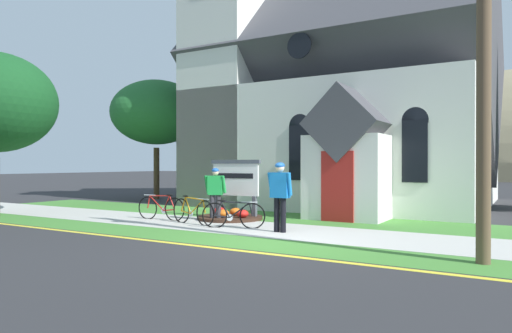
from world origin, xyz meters
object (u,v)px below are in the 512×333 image
cyclist_in_white_jersey (215,190)px  yard_deciduous_tree (156,113)px  bicycle_green (193,211)px  cyclist_in_blue_jersey (280,191)px  bicycle_yellow (161,208)px  church_sign (236,180)px  bicycle_red (233,215)px

cyclist_in_white_jersey → yard_deciduous_tree: size_ratio=0.27×
bicycle_green → cyclist_in_blue_jersey: bearing=-3.2°
bicycle_yellow → bicycle_green: bicycle_green is taller
church_sign → bicycle_yellow: bearing=-139.2°
church_sign → bicycle_red: (1.16, -1.89, -0.84)m
church_sign → bicycle_green: (-0.28, -1.79, -0.82)m
bicycle_green → yard_deciduous_tree: bearing=138.5°
church_sign → yard_deciduous_tree: bearing=148.1°
cyclist_in_white_jersey → cyclist_in_blue_jersey: bearing=-21.0°
bicycle_red → bicycle_green: size_ratio=0.92×
church_sign → bicycle_green: church_sign is taller
church_sign → bicycle_red: size_ratio=1.15×
bicycle_red → cyclist_in_blue_jersey: size_ratio=0.92×
bicycle_red → cyclist_in_white_jersey: 1.72m
bicycle_yellow → bicycle_green: 1.48m
bicycle_yellow → cyclist_in_white_jersey: 1.80m
church_sign → cyclist_in_white_jersey: size_ratio=1.16×
bicycle_red → yard_deciduous_tree: 11.85m
cyclist_in_white_jersey → yard_deciduous_tree: yard_deciduous_tree is taller
bicycle_green → yard_deciduous_tree: yard_deciduous_tree is taller
bicycle_red → bicycle_yellow: 2.92m
bicycle_yellow → bicycle_green: bearing=-11.2°
cyclist_in_blue_jersey → bicycle_red: bearing=177.8°
yard_deciduous_tree → church_sign: bearing=-31.9°
bicycle_yellow → bicycle_green: (1.45, -0.29, 0.00)m
church_sign → cyclist_in_blue_jersey: bearing=-36.8°
bicycle_yellow → yard_deciduous_tree: yard_deciduous_tree is taller
bicycle_green → yard_deciduous_tree: size_ratio=0.30×
cyclist_in_white_jersey → cyclist_in_blue_jersey: 2.93m
cyclist_in_blue_jersey → yard_deciduous_tree: size_ratio=0.30×
bicycle_yellow → cyclist_in_blue_jersey: size_ratio=0.99×
bicycle_green → cyclist_in_white_jersey: cyclist_in_white_jersey is taller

